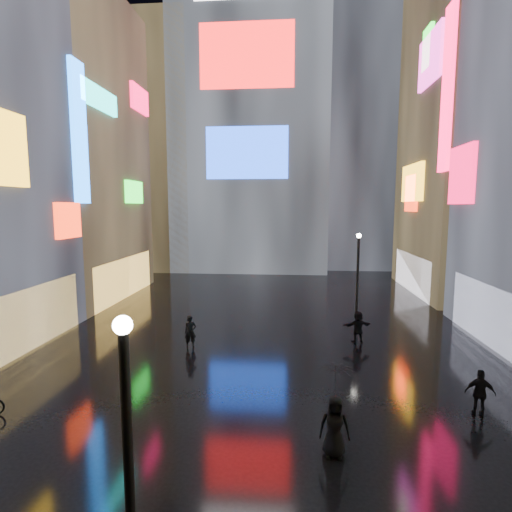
# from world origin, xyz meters

# --- Properties ---
(ground) EXTENTS (140.00, 140.00, 0.00)m
(ground) POSITION_xyz_m (0.00, 20.00, 0.00)
(ground) COLOR black
(ground) RESTS_ON ground
(building_left_far) EXTENTS (10.28, 12.00, 22.00)m
(building_left_far) POSITION_xyz_m (-15.98, 26.00, 10.98)
(building_left_far) COLOR black
(building_left_far) RESTS_ON ground
(building_right_far) EXTENTS (10.28, 12.00, 28.00)m
(building_right_far) POSITION_xyz_m (15.98, 30.00, 13.98)
(building_right_far) COLOR black
(building_right_far) RESTS_ON ground
(tower_main) EXTENTS (16.00, 14.20, 42.00)m
(tower_main) POSITION_xyz_m (-3.00, 43.97, 21.01)
(tower_main) COLOR black
(tower_main) RESTS_ON ground
(tower_flank_right) EXTENTS (12.00, 12.00, 34.00)m
(tower_flank_right) POSITION_xyz_m (9.00, 46.00, 17.00)
(tower_flank_right) COLOR black
(tower_flank_right) RESTS_ON ground
(tower_flank_left) EXTENTS (10.00, 10.00, 26.00)m
(tower_flank_left) POSITION_xyz_m (-14.00, 42.00, 13.00)
(tower_flank_left) COLOR black
(tower_flank_left) RESTS_ON ground
(lamp_near) EXTENTS (0.30, 0.30, 5.20)m
(lamp_near) POSITION_xyz_m (-1.25, 3.05, 2.94)
(lamp_near) COLOR black
(lamp_near) RESTS_ON ground
(lamp_far) EXTENTS (0.30, 0.30, 5.20)m
(lamp_far) POSITION_xyz_m (5.43, 22.08, 2.94)
(lamp_far) COLOR black
(lamp_far) RESTS_ON ground
(pedestrian_3) EXTENTS (0.98, 0.59, 1.56)m
(pedestrian_3) POSITION_xyz_m (7.49, 10.35, 0.78)
(pedestrian_3) COLOR black
(pedestrian_3) RESTS_ON ground
(pedestrian_4) EXTENTS (0.86, 0.58, 1.71)m
(pedestrian_4) POSITION_xyz_m (2.51, 7.80, 0.86)
(pedestrian_4) COLOR black
(pedestrian_4) RESTS_ON ground
(pedestrian_5) EXTENTS (1.55, 0.83, 1.59)m
(pedestrian_5) POSITION_xyz_m (4.71, 17.30, 0.80)
(pedestrian_5) COLOR black
(pedestrian_5) RESTS_ON ground
(pedestrian_6) EXTENTS (0.67, 0.56, 1.57)m
(pedestrian_6) POSITION_xyz_m (-3.52, 15.79, 0.79)
(pedestrian_6) COLOR black
(pedestrian_6) RESTS_ON ground
(umbrella_2) EXTENTS (1.35, 1.36, 0.92)m
(umbrella_2) POSITION_xyz_m (2.51, 7.80, 2.17)
(umbrella_2) COLOR black
(umbrella_2) RESTS_ON pedestrian_4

